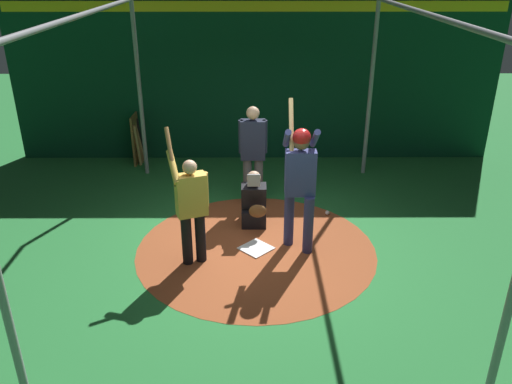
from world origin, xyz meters
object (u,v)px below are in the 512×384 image
Objects in this scene: umpire at (253,151)px; bat_rack at (138,139)px; home_plate at (256,248)px; batter at (300,177)px; catcher at (254,205)px; visitor at (191,205)px; baseball_0 at (327,213)px.

umpire is 3.37m from bat_rack.
home_plate is 4.59m from bat_rack.
home_plate is 1.32m from batter.
catcher reaches higher than home_plate.
umpire reaches higher than bat_rack.
bat_rack is (-3.76, -3.16, -0.67)m from batter.
batter reaches higher than umpire.
batter is at bearing 40.03° from bat_rack.
batter is 1.24× the size of umpire.
visitor reaches higher than baseball_0.
umpire is at bearing -156.19° from batter.
visitor is at bearing -23.99° from umpire.
baseball_0 is at bearing 70.67° from umpire.
catcher is 1.04m from umpire.
catcher is at bearing 1.23° from umpire.
home_plate is 1.32m from visitor.
visitor is 1.86× the size of bat_rack.
batter is (-0.05, 0.63, 1.15)m from home_plate.
home_plate is 5.68× the size of baseball_0.
bat_rack reaches higher than home_plate.
bat_rack is 14.20× the size of baseball_0.
baseball_0 is (-1.47, 2.13, -0.87)m from visitor.
bat_rack is (-2.22, -2.48, -0.52)m from umpire.
batter is 1.68m from umpire.
catcher is at bearing -73.48° from baseball_0.
baseball_0 is (-1.13, 1.23, 0.03)m from home_plate.
catcher is 1.36m from baseball_0.
catcher is 13.12× the size of baseball_0.
batter reaches higher than baseball_0.
baseball_0 is (-0.37, 1.26, -0.34)m from catcher.
home_plate is 1.87m from umpire.
home_plate is at bearing 90.06° from visitor.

